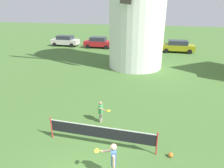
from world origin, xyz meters
TOP-DOWN VIEW (x-y plane):
  - tennis_net at (-0.11, 2.07)m, footprint 4.88×0.06m
  - player_near at (0.83, 0.46)m, footprint 0.87×0.48m
  - player_far at (-0.67, 3.93)m, footprint 0.70×0.56m
  - stray_ball at (2.89, 2.07)m, footprint 0.20×0.20m
  - parked_car_cream at (-12.32, 23.25)m, footprint 4.13×1.91m
  - parked_car_red at (-6.95, 23.09)m, footprint 4.08×1.97m
  - parked_car_green at (-1.36, 23.53)m, footprint 4.26×2.04m
  - parked_car_mustard at (4.14, 22.80)m, footprint 4.36×2.01m

SIDE VIEW (x-z plane):
  - stray_ball at x=2.89m, z-range 0.00..0.20m
  - tennis_net at x=-0.11m, z-range 0.13..1.23m
  - player_far at x=-0.67m, z-range 0.08..1.30m
  - parked_car_red at x=-6.95m, z-range 0.03..1.59m
  - parked_car_cream at x=-12.32m, z-range 0.03..1.59m
  - parked_car_green at x=-1.36m, z-range 0.03..1.59m
  - parked_car_mustard at x=4.14m, z-range 0.03..1.59m
  - player_near at x=0.83m, z-range 0.10..1.57m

